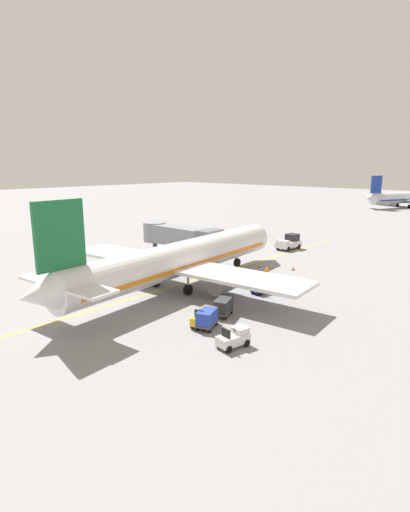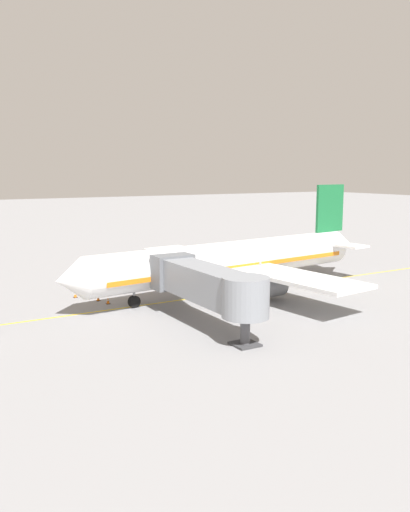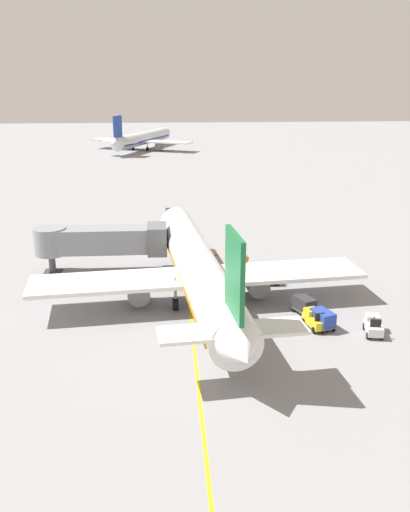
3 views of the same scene
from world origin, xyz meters
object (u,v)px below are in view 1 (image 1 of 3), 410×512
at_px(safety_cone_nose_left, 293,268).
at_px(distant_taxiing_airliner, 408,198).
at_px(parked_airliner, 181,259).
at_px(safety_cone_wing_tip, 271,267).
at_px(ground_crew_wing_walker, 267,273).
at_px(baggage_cart_front, 223,306).
at_px(baggage_tug_spare, 234,338).
at_px(jet_bridge, 179,236).
at_px(safety_cone_nose_right, 259,265).
at_px(baggage_cart_second_in_train, 207,317).
at_px(pushback_tractor, 289,242).
at_px(baggage_tug_trailing, 263,286).
at_px(baggage_tug_lead, 204,317).

distance_m(safety_cone_nose_left, distant_taxiing_airliner, 95.18).
xyz_separation_m(parked_airliner, safety_cone_wing_tip, (2.86, 13.37, -2.90)).
xyz_separation_m(ground_crew_wing_walker, distant_taxiing_airliner, (-14.74, 100.61, 2.07)).
relative_size(baggage_cart_front, ground_crew_wing_walker, 1.75).
xyz_separation_m(safety_cone_nose_left, safety_cone_wing_tip, (-2.43, -1.47, 0.00)).
bearing_deg(baggage_tug_spare, jet_bridge, 144.41).
bearing_deg(jet_bridge, safety_cone_nose_right, 20.76).
bearing_deg(baggage_cart_second_in_train, ground_crew_wing_walker, 105.79).
bearing_deg(pushback_tractor, distant_taxiing_airliner, 94.79).
xyz_separation_m(pushback_tractor, baggage_cart_second_in_train, (12.02, -32.71, -0.15)).
height_order(pushback_tractor, ground_crew_wing_walker, pushback_tractor).
bearing_deg(pushback_tractor, baggage_cart_front, -69.32).
height_order(ground_crew_wing_walker, safety_cone_wing_tip, ground_crew_wing_walker).
xyz_separation_m(jet_bridge, pushback_tractor, (7.47, 17.23, -2.36)).
distance_m(ground_crew_wing_walker, safety_cone_wing_tip, 5.85).
bearing_deg(safety_cone_nose_right, parked_airliner, -95.90).
bearing_deg(baggage_tug_trailing, safety_cone_nose_left, 103.31).
bearing_deg(safety_cone_nose_left, baggage_cart_front, -78.46).
distance_m(baggage_tug_trailing, baggage_tug_spare, 13.71).
height_order(parked_airliner, ground_crew_wing_walker, parked_airliner).
bearing_deg(ground_crew_wing_walker, baggage_tug_spare, -63.45).
bearing_deg(pushback_tractor, ground_crew_wing_walker, -66.30).
distance_m(baggage_tug_trailing, safety_cone_nose_right, 10.67).
bearing_deg(distant_taxiing_airliner, baggage_tug_trailing, -80.85).
bearing_deg(safety_cone_wing_tip, baggage_tug_spare, -62.92).
xyz_separation_m(baggage_cart_front, safety_cone_nose_left, (-3.77, 18.48, -0.66)).
height_order(baggage_tug_trailing, baggage_cart_second_in_train, baggage_tug_trailing).
bearing_deg(pushback_tractor, parked_airliner, -85.31).
bearing_deg(baggage_cart_front, baggage_tug_trailing, 99.24).
bearing_deg(safety_cone_nose_right, safety_cone_wing_tip, 15.24).
distance_m(pushback_tractor, baggage_cart_second_in_train, 34.85).
bearing_deg(parked_airliner, safety_cone_nose_left, 70.37).
distance_m(baggage_tug_lead, safety_cone_nose_left, 21.63).
xyz_separation_m(jet_bridge, baggage_tug_spare, (23.35, -16.71, -2.74)).
relative_size(baggage_cart_front, baggage_cart_second_in_train, 1.00).
height_order(baggage_tug_spare, safety_cone_nose_right, baggage_tug_spare).
bearing_deg(safety_cone_wing_tip, parked_airliner, -102.09).
xyz_separation_m(baggage_cart_second_in_train, ground_crew_wing_walker, (-4.23, 14.95, 0.00)).
xyz_separation_m(baggage_tug_spare, safety_cone_wing_tip, (-10.88, 21.27, -0.42)).
bearing_deg(baggage_tug_trailing, safety_cone_wing_tip, 118.69).
bearing_deg(ground_crew_wing_walker, baggage_cart_second_in_train, -74.21).
distance_m(baggage_cart_front, baggage_cart_second_in_train, 3.14).
bearing_deg(ground_crew_wing_walker, baggage_tug_lead, -76.03).
distance_m(pushback_tractor, safety_cone_wing_tip, 13.64).
bearing_deg(jet_bridge, baggage_tug_spare, -35.59).
distance_m(baggage_tug_lead, ground_crew_wing_walker, 15.14).
distance_m(parked_airliner, safety_cone_nose_left, 16.02).
bearing_deg(jet_bridge, distant_taxiing_airliner, 89.70).
bearing_deg(pushback_tractor, safety_cone_nose_left, -56.44).
bearing_deg(baggage_tug_lead, baggage_cart_front, 95.02).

